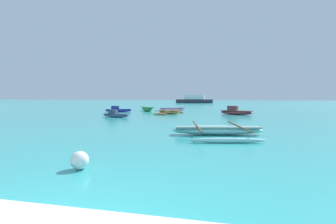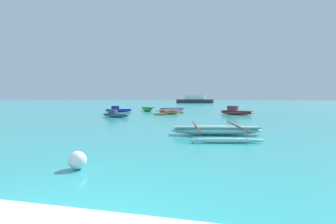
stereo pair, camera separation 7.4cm
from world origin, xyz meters
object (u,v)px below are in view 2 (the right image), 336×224
(moored_boat_1, at_px, (217,130))
(moored_boat_3, at_px, (147,109))
(moored_boat_2, at_px, (169,112))
(mooring_buoy_0, at_px, (77,160))
(moored_boat_0, at_px, (172,109))
(moored_boat_6, at_px, (116,115))
(distant_ferry, at_px, (195,100))
(moored_boat_4, at_px, (236,112))
(moored_boat_5, at_px, (118,110))

(moored_boat_1, bearing_deg, moored_boat_3, 105.17)
(moored_boat_3, bearing_deg, moored_boat_2, 3.34)
(moored_boat_2, relative_size, mooring_buoy_0, 9.08)
(moored_boat_0, xyz_separation_m, moored_boat_6, (-2.84, -9.21, -0.02))
(moored_boat_2, distance_m, moored_boat_6, 6.02)
(moored_boat_0, distance_m, distant_ferry, 38.42)
(moored_boat_6, relative_size, distant_ferry, 0.26)
(moored_boat_0, relative_size, moored_boat_4, 0.89)
(moored_boat_2, distance_m, moored_boat_5, 6.58)
(moored_boat_4, bearing_deg, moored_boat_5, -167.92)
(moored_boat_6, xyz_separation_m, distant_ferry, (0.42, 47.55, 0.62))
(moored_boat_5, distance_m, moored_boat_6, 7.45)
(distant_ferry, bearing_deg, moored_boat_2, -85.95)
(moored_boat_2, xyz_separation_m, moored_boat_3, (-3.65, 4.34, 0.08))
(moored_boat_6, height_order, distant_ferry, distant_ferry)
(moored_boat_0, height_order, moored_boat_2, moored_boat_0)
(moored_boat_3, distance_m, moored_boat_5, 3.57)
(mooring_buoy_0, xyz_separation_m, distant_ferry, (-5.33, 62.24, 0.63))
(mooring_buoy_0, bearing_deg, moored_boat_3, 103.98)
(moored_boat_4, relative_size, mooring_buoy_0, 7.28)
(moored_boat_4, height_order, moored_boat_5, moored_boat_4)
(moored_boat_2, height_order, moored_boat_3, moored_boat_3)
(moored_boat_1, relative_size, moored_boat_4, 1.57)
(moored_boat_3, relative_size, mooring_buoy_0, 6.78)
(moored_boat_4, height_order, moored_boat_6, moored_boat_4)
(moored_boat_2, relative_size, moored_boat_5, 1.32)
(moored_boat_3, xyz_separation_m, moored_boat_4, (10.05, -3.82, 0.03))
(moored_boat_5, height_order, distant_ferry, distant_ferry)
(moored_boat_6, bearing_deg, moored_boat_4, 36.33)
(moored_boat_4, xyz_separation_m, moored_boat_6, (-9.84, -5.46, -0.08))
(moored_boat_6, bearing_deg, mooring_buoy_0, -61.32)
(moored_boat_3, relative_size, moored_boat_5, 0.99)
(moored_boat_4, bearing_deg, distant_ferry, 121.09)
(distant_ferry, bearing_deg, mooring_buoy_0, -85.10)
(mooring_buoy_0, bearing_deg, moored_boat_2, 96.73)
(moored_boat_1, bearing_deg, moored_boat_4, 73.36)
(moored_boat_1, bearing_deg, mooring_buoy_0, -126.32)
(moored_boat_0, distance_m, moored_boat_3, 3.05)
(moored_boat_2, bearing_deg, moored_boat_4, 20.08)
(moored_boat_5, height_order, mooring_buoy_0, moored_boat_5)
(moored_boat_4, bearing_deg, moored_boat_1, -76.26)
(moored_boat_3, height_order, mooring_buoy_0, moored_boat_3)
(moored_boat_5, height_order, moored_boat_6, moored_boat_5)
(moored_boat_4, height_order, distant_ferry, distant_ferry)
(distant_ferry, bearing_deg, moored_boat_3, -90.95)
(moored_boat_0, xyz_separation_m, distant_ferry, (-2.42, 38.34, 0.60))
(moored_boat_4, distance_m, mooring_buoy_0, 20.56)
(moored_boat_1, height_order, moored_boat_5, moored_boat_5)
(moored_boat_5, bearing_deg, moored_boat_6, -87.64)
(moored_boat_3, distance_m, moored_boat_6, 9.29)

